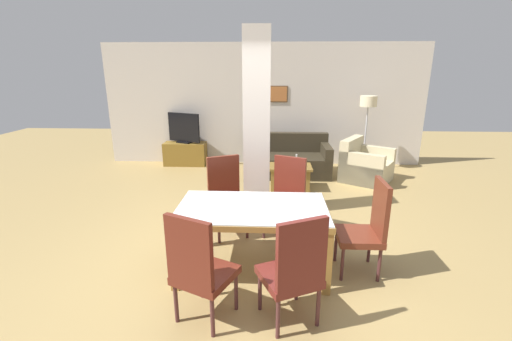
{
  "coord_description": "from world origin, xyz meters",
  "views": [
    {
      "loc": [
        0.2,
        -3.36,
        2.14
      ],
      "look_at": [
        0.0,
        0.84,
        0.89
      ],
      "focal_mm": 24.0,
      "sensor_mm": 36.0,
      "label": 1
    }
  ],
  "objects_px": {
    "coffee_table": "(290,177)",
    "tv_screen": "(184,128)",
    "dining_chair_far_left": "(226,194)",
    "sofa": "(287,161)",
    "dining_chair_head_right": "(368,226)",
    "dining_table": "(252,219)",
    "dining_chair_near_left": "(199,267)",
    "floor_lamp": "(368,108)",
    "tv_stand": "(185,154)",
    "dining_chair_near_right": "(294,269)",
    "dining_chair_far_right": "(286,195)",
    "armchair": "(365,166)",
    "bottle": "(296,162)"
  },
  "relations": [
    {
      "from": "tv_stand",
      "to": "floor_lamp",
      "type": "distance_m",
      "value": 4.15
    },
    {
      "from": "dining_chair_far_left",
      "to": "dining_chair_far_right",
      "type": "distance_m",
      "value": 0.8
    },
    {
      "from": "tv_stand",
      "to": "tv_screen",
      "type": "height_order",
      "value": "tv_screen"
    },
    {
      "from": "dining_chair_near_left",
      "to": "sofa",
      "type": "distance_m",
      "value": 4.57
    },
    {
      "from": "bottle",
      "to": "tv_stand",
      "type": "distance_m",
      "value": 2.95
    },
    {
      "from": "dining_chair_near_left",
      "to": "bottle",
      "type": "xyz_separation_m",
      "value": [
        1.04,
        3.43,
        -0.01
      ]
    },
    {
      "from": "dining_chair_near_left",
      "to": "dining_table",
      "type": "bearing_deg",
      "value": 90.0
    },
    {
      "from": "coffee_table",
      "to": "tv_stand",
      "type": "bearing_deg",
      "value": 146.27
    },
    {
      "from": "sofa",
      "to": "floor_lamp",
      "type": "xyz_separation_m",
      "value": [
        1.68,
        0.39,
        1.06
      ]
    },
    {
      "from": "dining_chair_far_right",
      "to": "floor_lamp",
      "type": "relative_size",
      "value": 0.65
    },
    {
      "from": "dining_table",
      "to": "bottle",
      "type": "bearing_deg",
      "value": 75.96
    },
    {
      "from": "bottle",
      "to": "dining_chair_head_right",
      "type": "bearing_deg",
      "value": -77.08
    },
    {
      "from": "dining_chair_far_left",
      "to": "floor_lamp",
      "type": "relative_size",
      "value": 0.65
    },
    {
      "from": "dining_chair_head_right",
      "to": "dining_chair_near_left",
      "type": "bearing_deg",
      "value": 118.14
    },
    {
      "from": "dining_chair_near_right",
      "to": "bottle",
      "type": "bearing_deg",
      "value": 61.09
    },
    {
      "from": "coffee_table",
      "to": "sofa",
      "type": "bearing_deg",
      "value": 90.87
    },
    {
      "from": "dining_chair_far_right",
      "to": "floor_lamp",
      "type": "distance_m",
      "value": 3.69
    },
    {
      "from": "dining_table",
      "to": "dining_chair_head_right",
      "type": "bearing_deg",
      "value": 0.0
    },
    {
      "from": "dining_chair_far_left",
      "to": "sofa",
      "type": "height_order",
      "value": "dining_chair_far_left"
    },
    {
      "from": "dining_chair_far_right",
      "to": "armchair",
      "type": "relative_size",
      "value": 0.87
    },
    {
      "from": "dining_table",
      "to": "dining_chair_far_left",
      "type": "height_order",
      "value": "dining_chair_far_left"
    },
    {
      "from": "tv_stand",
      "to": "dining_chair_near_right",
      "type": "bearing_deg",
      "value": -66.63
    },
    {
      "from": "dining_chair_far_left",
      "to": "dining_chair_head_right",
      "type": "bearing_deg",
      "value": 127.25
    },
    {
      "from": "dining_chair_near_left",
      "to": "sofa",
      "type": "bearing_deg",
      "value": 102.97
    },
    {
      "from": "dining_chair_near_left",
      "to": "tv_screen",
      "type": "bearing_deg",
      "value": 129.94
    },
    {
      "from": "dining_chair_far_left",
      "to": "sofa",
      "type": "xyz_separation_m",
      "value": [
        0.92,
        2.72,
        -0.26
      ]
    },
    {
      "from": "floor_lamp",
      "to": "dining_chair_head_right",
      "type": "bearing_deg",
      "value": -103.75
    },
    {
      "from": "coffee_table",
      "to": "tv_screen",
      "type": "height_order",
      "value": "tv_screen"
    },
    {
      "from": "dining_table",
      "to": "floor_lamp",
      "type": "bearing_deg",
      "value": 61.11
    },
    {
      "from": "dining_chair_near_right",
      "to": "dining_chair_near_left",
      "type": "bearing_deg",
      "value": 155.85
    },
    {
      "from": "coffee_table",
      "to": "floor_lamp",
      "type": "relative_size",
      "value": 0.48
    },
    {
      "from": "dining_chair_far_right",
      "to": "tv_screen",
      "type": "height_order",
      "value": "tv_screen"
    },
    {
      "from": "dining_chair_head_right",
      "to": "coffee_table",
      "type": "relative_size",
      "value": 1.34
    },
    {
      "from": "dining_chair_near_right",
      "to": "tv_screen",
      "type": "xyz_separation_m",
      "value": [
        -2.19,
        5.07,
        0.31
      ]
    },
    {
      "from": "armchair",
      "to": "floor_lamp",
      "type": "height_order",
      "value": "floor_lamp"
    },
    {
      "from": "dining_chair_near_left",
      "to": "floor_lamp",
      "type": "bearing_deg",
      "value": 86.45
    },
    {
      "from": "dining_chair_near_right",
      "to": "dining_chair_far_right",
      "type": "height_order",
      "value": "same"
    },
    {
      "from": "dining_chair_head_right",
      "to": "dining_chair_near_right",
      "type": "height_order",
      "value": "same"
    },
    {
      "from": "coffee_table",
      "to": "floor_lamp",
      "type": "bearing_deg",
      "value": 38.78
    },
    {
      "from": "dining_chair_head_right",
      "to": "sofa",
      "type": "height_order",
      "value": "dining_chair_head_right"
    },
    {
      "from": "armchair",
      "to": "tv_screen",
      "type": "relative_size",
      "value": 1.55
    },
    {
      "from": "armchair",
      "to": "floor_lamp",
      "type": "bearing_deg",
      "value": -160.07
    },
    {
      "from": "dining_chair_far_left",
      "to": "armchair",
      "type": "distance_m",
      "value": 3.4
    },
    {
      "from": "dining_chair_near_left",
      "to": "tv_screen",
      "type": "height_order",
      "value": "tv_screen"
    },
    {
      "from": "dining_chair_head_right",
      "to": "bottle",
      "type": "xyz_separation_m",
      "value": [
        -0.59,
        2.56,
        -0.01
      ]
    },
    {
      "from": "coffee_table",
      "to": "tv_screen",
      "type": "distance_m",
      "value": 2.87
    },
    {
      "from": "dining_chair_head_right",
      "to": "tv_stand",
      "type": "height_order",
      "value": "dining_chair_head_right"
    },
    {
      "from": "dining_chair_near_right",
      "to": "tv_stand",
      "type": "xyz_separation_m",
      "value": [
        -2.19,
        5.07,
        -0.28
      ]
    },
    {
      "from": "dining_chair_head_right",
      "to": "tv_screen",
      "type": "distance_m",
      "value": 5.19
    },
    {
      "from": "dining_chair_far_right",
      "to": "bottle",
      "type": "xyz_separation_m",
      "value": [
        0.24,
        1.68,
        -0.01
      ]
    }
  ]
}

